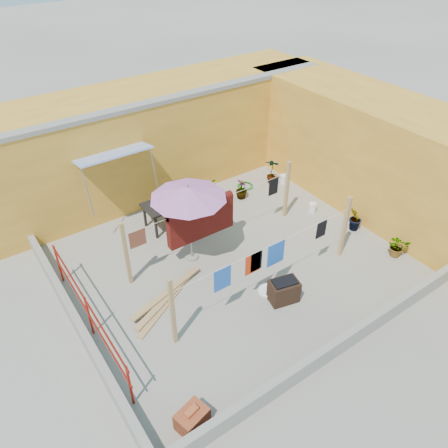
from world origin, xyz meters
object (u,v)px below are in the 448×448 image
Objects in this scene: brazier at (284,291)px; plant_back_a at (203,192)px; brick_stack at (192,419)px; outdoor_table at (172,203)px; water_jug_b at (283,179)px; green_hose at (245,186)px; white_basin at (267,291)px; water_jug_a at (312,207)px; patio_umbrella at (188,193)px.

brazier is 0.92× the size of plant_back_a.
brick_stack is 3.64m from brazier.
plant_back_a is at bearing 55.72° from brick_stack.
water_jug_b is at bearing -1.39° from outdoor_table.
plant_back_a is at bearing -178.44° from green_hose.
green_hose is 0.65× the size of plant_back_a.
water_jug_b is (3.66, 3.63, 0.11)m from white_basin.
green_hose is (2.94, 0.43, -0.67)m from outdoor_table.
plant_back_a is (-1.67, -0.05, 0.37)m from green_hose.
brazier is at bearing -144.23° from water_jug_a.
plant_back_a is (1.65, 2.01, -1.61)m from patio_umbrella.
patio_umbrella is at bearing -103.06° from outdoor_table.
outdoor_table is 1.37m from plant_back_a.
brick_stack is at bearing -121.33° from patio_umbrella.
plant_back_a reaches higher than white_basin.
water_jug_b is at bearing 77.69° from water_jug_a.
brazier is at bearing 22.72° from brick_stack.
white_basin is (0.83, -2.11, -1.98)m from patio_umbrella.
brazier is 5.35m from water_jug_b.
water_jug_b is at bearing 44.82° from white_basin.
brazier is at bearing -81.78° from outdoor_table.
water_jug_a is at bearing 29.43° from brick_stack.
patio_umbrella is 4.51m from water_jug_a.
outdoor_table is at bearing 96.99° from white_basin.
plant_back_a is (-2.45, 2.27, 0.25)m from water_jug_a.
green_hose is at bearing 1.56° from plant_back_a.
patio_umbrella reaches higher than white_basin.
brick_stack is 1.83× the size of water_jug_b.
plant_back_a reaches higher than brazier.
plant_back_a is at bearing 81.45° from brazier.
white_basin is 0.88× the size of green_hose.
white_basin is 3.76m from water_jug_a.
white_basin is (3.22, 1.81, -0.17)m from brick_stack.
patio_umbrella is 4.24× the size of green_hose.
water_jug_b is at bearing -24.29° from green_hose.
outdoor_table is 6.21m from brick_stack.
patio_umbrella is 4.93m from brick_stack.
patio_umbrella is at bearing -161.26° from water_jug_b.
patio_umbrella reaches higher than green_hose.
patio_umbrella is 6.44× the size of water_jug_a.
brick_stack is 8.26m from green_hose.
white_basin is at bearing -101.26° from plant_back_a.
outdoor_table is 4.20m from brazier.
plant_back_a reaches higher than water_jug_a.
brazier is 1.62× the size of white_basin.
plant_back_a is (0.68, 4.52, 0.12)m from brazier.
patio_umbrella is 2.12m from outdoor_table.
outdoor_table reaches higher than green_hose.
brazier is (3.36, 1.41, 0.08)m from brick_stack.
water_jug_b reaches higher than green_hose.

